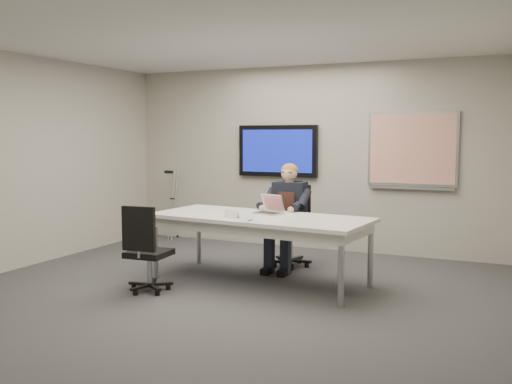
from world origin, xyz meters
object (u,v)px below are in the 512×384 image
at_px(seated_person, 285,227).
at_px(laptop, 270,209).
at_px(office_chair_near, 147,265).
at_px(conference_table, 260,223).
at_px(office_chair_far, 291,241).

relative_size(seated_person, laptop, 3.51).
bearing_deg(office_chair_near, conference_table, -140.84).
bearing_deg(seated_person, office_chair_far, 89.30).
xyz_separation_m(office_chair_far, laptop, (0.01, -0.75, 0.52)).
relative_size(office_chair_near, laptop, 2.50).
distance_m(conference_table, laptop, 0.28).
relative_size(office_chair_far, office_chair_near, 1.10).
xyz_separation_m(conference_table, office_chair_far, (0.03, 0.98, -0.37)).
relative_size(conference_table, office_chair_near, 2.73).
bearing_deg(office_chair_far, office_chair_near, -123.45).
distance_m(conference_table, seated_person, 0.74).
distance_m(office_chair_near, seated_person, 1.93).
bearing_deg(conference_table, office_chair_far, 93.92).
bearing_deg(seated_person, office_chair_near, -122.95).
height_order(office_chair_near, laptop, laptop).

